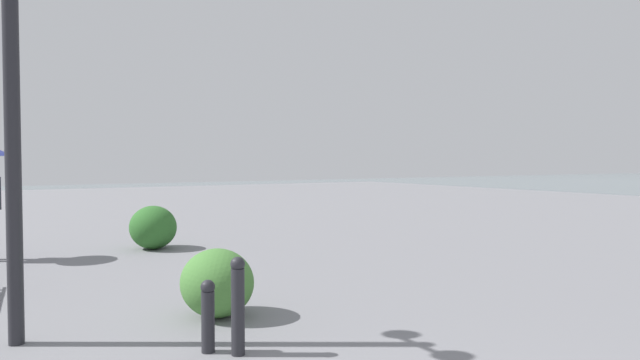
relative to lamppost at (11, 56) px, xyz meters
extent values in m
cylinder|color=#232328|center=(0.00, 0.00, -0.73)|extent=(0.14, 0.14, 3.93)
cylinder|color=#232328|center=(-1.35, -1.67, -2.31)|extent=(0.12, 0.12, 0.77)
sphere|color=#232328|center=(-1.35, -1.67, -1.88)|extent=(0.13, 0.13, 0.13)
cylinder|color=#232328|center=(-1.15, -1.46, -2.42)|extent=(0.12, 0.12, 0.55)
sphere|color=#232328|center=(-1.15, -1.46, -2.10)|extent=(0.13, 0.13, 0.13)
ellipsoid|color=#2D6628|center=(4.97, -2.56, -2.27)|extent=(0.99, 0.89, 0.84)
ellipsoid|color=#477F38|center=(-0.11, -1.94, -2.32)|extent=(0.89, 0.80, 0.75)
camera|label=1|loc=(-5.83, 0.22, -0.97)|focal=30.78mm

